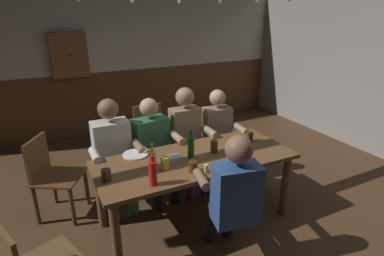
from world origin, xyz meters
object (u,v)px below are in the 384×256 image
object	(u,v)px
plate_0	(135,154)
bottle_2	(191,146)
person_1	(154,145)
pint_glass_4	(193,167)
dining_table	(196,166)
condiment_caddy	(174,158)
table_candle	(206,169)
wall_dart_cabinet	(69,55)
pint_glass_1	(214,147)
pint_glass_0	(165,163)
chair_empty_near_left	(152,136)
chair_empty_near_right	(51,175)
person_0	(113,150)
pint_glass_3	(106,175)
person_4	(232,193)
person_2	(188,136)
pint_glass_2	(250,137)
person_3	(219,133)
bottle_0	(153,159)
bottle_1	(153,173)

from	to	relation	value
plate_0	bottle_2	size ratio (longest dim) A/B	0.85
person_1	pint_glass_4	xyz separation A→B (m)	(0.06, -0.88, 0.12)
dining_table	person_1	world-z (taller)	person_1
person_1	condiment_caddy	world-z (taller)	person_1
table_candle	wall_dart_cabinet	distance (m)	3.36
pint_glass_1	pint_glass_0	bearing A→B (deg)	-170.52
chair_empty_near_left	pint_glass_1	distance (m)	1.35
person_1	chair_empty_near_right	xyz separation A→B (m)	(-1.09, 0.13, -0.18)
person_0	pint_glass_3	distance (m)	0.72
person_1	person_4	size ratio (longest dim) A/B	0.97
person_2	condiment_caddy	distance (m)	0.74
table_candle	bottle_2	bearing A→B (deg)	86.85
pint_glass_2	wall_dart_cabinet	bearing A→B (deg)	117.59
person_3	pint_glass_2	distance (m)	0.55
dining_table	bottle_0	distance (m)	0.49
pint_glass_3	wall_dart_cabinet	bearing A→B (deg)	87.57
pint_glass_0	wall_dart_cabinet	world-z (taller)	wall_dart_cabinet
chair_empty_near_left	pint_glass_3	bearing A→B (deg)	57.09
plate_0	pint_glass_4	xyz separation A→B (m)	(0.36, -0.56, 0.04)
condiment_caddy	bottle_2	bearing A→B (deg)	-0.90
dining_table	pint_glass_1	distance (m)	0.27
condiment_caddy	pint_glass_2	bearing A→B (deg)	3.75
person_4	pint_glass_4	distance (m)	0.44
table_candle	pint_glass_1	bearing A→B (deg)	50.04
dining_table	bottle_1	size ratio (longest dim) A/B	7.32
condiment_caddy	pint_glass_4	distance (m)	0.28
pint_glass_0	chair_empty_near_right	bearing A→B (deg)	138.41
person_2	pint_glass_1	xyz separation A→B (m)	(-0.00, -0.61, 0.10)
pint_glass_2	pint_glass_4	xyz separation A→B (m)	(-0.87, -0.34, -0.00)
person_3	wall_dart_cabinet	distance (m)	2.80
person_2	pint_glass_3	world-z (taller)	person_2
pint_glass_1	chair_empty_near_left	bearing A→B (deg)	99.50
dining_table	wall_dart_cabinet	world-z (taller)	wall_dart_cabinet
person_1	pint_glass_1	size ratio (longest dim) A/B	8.97
person_3	table_candle	xyz separation A→B (m)	(-0.71, -0.93, 0.12)
person_0	pint_glass_4	distance (m)	1.02
person_4	plate_0	distance (m)	1.09
person_3	pint_glass_1	size ratio (longest dim) A/B	8.95
pint_glass_0	plate_0	bearing A→B (deg)	112.01
pint_glass_0	condiment_caddy	bearing A→B (deg)	38.14
person_4	dining_table	bearing A→B (deg)	102.36
bottle_1	wall_dart_cabinet	bearing A→B (deg)	93.66
bottle_2	pint_glass_3	bearing A→B (deg)	-174.78
chair_empty_near_right	pint_glass_4	bearing A→B (deg)	79.16
bottle_1	person_2	bearing A→B (deg)	50.15
plate_0	wall_dart_cabinet	size ratio (longest dim) A/B	0.36
chair_empty_near_left	condiment_caddy	xyz separation A→B (m)	(-0.22, -1.28, 0.27)
person_1	bottle_0	xyz separation A→B (m)	(-0.24, -0.65, 0.16)
chair_empty_near_left	pint_glass_2	xyz separation A→B (m)	(0.72, -1.22, 0.30)
chair_empty_near_left	table_candle	bearing A→B (deg)	88.01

